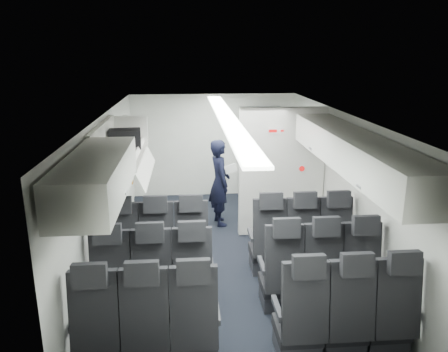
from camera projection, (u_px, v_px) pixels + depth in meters
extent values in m
cube|color=black|center=(226.00, 256.00, 6.61)|extent=(3.40, 6.00, 0.01)
cube|color=white|center=(226.00, 114.00, 6.02)|extent=(3.40, 6.00, 0.01)
cube|color=silver|center=(214.00, 146.00, 9.19)|extent=(3.40, 0.01, 2.15)
cube|color=silver|center=(261.00, 303.00, 3.44)|extent=(3.40, 0.01, 2.15)
cube|color=silver|center=(107.00, 192.00, 6.18)|extent=(0.01, 6.00, 2.15)
cube|color=silver|center=(341.00, 186.00, 6.46)|extent=(0.01, 6.00, 2.15)
cube|color=white|center=(226.00, 117.00, 6.03)|extent=(0.25, 5.52, 0.03)
cube|color=black|center=(126.00, 257.00, 5.99)|extent=(0.44, 0.46, 0.12)
cube|color=#2D2D33|center=(127.00, 267.00, 6.04)|extent=(0.42, 0.42, 0.22)
cube|color=black|center=(122.00, 233.00, 5.66)|extent=(0.44, 0.20, 0.80)
cube|color=black|center=(119.00, 205.00, 5.50)|extent=(0.30, 0.12, 0.23)
cube|color=#2D2D33|center=(108.00, 240.00, 5.87)|extent=(0.05, 0.40, 0.06)
cube|color=#2D2D33|center=(141.00, 238.00, 5.90)|extent=(0.05, 0.40, 0.06)
cube|color=black|center=(159.00, 256.00, 6.03)|extent=(0.44, 0.46, 0.12)
cube|color=#2D2D33|center=(160.00, 266.00, 6.07)|extent=(0.42, 0.42, 0.22)
cube|color=black|center=(157.00, 232.00, 5.69)|extent=(0.44, 0.20, 0.80)
cube|color=black|center=(155.00, 204.00, 5.54)|extent=(0.30, 0.12, 0.23)
cube|color=#2D2D33|center=(142.00, 238.00, 5.90)|extent=(0.05, 0.40, 0.06)
cube|color=#2D2D33|center=(175.00, 237.00, 5.94)|extent=(0.05, 0.40, 0.06)
cube|color=black|center=(192.00, 254.00, 6.07)|extent=(0.44, 0.46, 0.12)
cube|color=#2D2D33|center=(192.00, 265.00, 6.11)|extent=(0.42, 0.42, 0.22)
cube|color=black|center=(192.00, 231.00, 5.73)|extent=(0.44, 0.20, 0.80)
cube|color=black|center=(191.00, 203.00, 5.57)|extent=(0.30, 0.12, 0.23)
cube|color=#2D2D33|center=(175.00, 237.00, 5.94)|extent=(0.05, 0.40, 0.06)
cube|color=#2D2D33|center=(208.00, 236.00, 5.98)|extent=(0.05, 0.40, 0.06)
cube|color=black|center=(266.00, 252.00, 6.15)|extent=(0.44, 0.46, 0.12)
cube|color=#2D2D33|center=(266.00, 262.00, 6.19)|extent=(0.42, 0.42, 0.22)
cube|color=black|center=(270.00, 228.00, 5.82)|extent=(0.44, 0.20, 0.80)
cube|color=black|center=(271.00, 201.00, 5.66)|extent=(0.30, 0.12, 0.23)
cube|color=#2D2D33|center=(251.00, 235.00, 6.03)|extent=(0.05, 0.40, 0.06)
cube|color=#2D2D33|center=(282.00, 234.00, 6.06)|extent=(0.05, 0.40, 0.06)
cube|color=black|center=(297.00, 250.00, 6.19)|extent=(0.44, 0.46, 0.12)
cube|color=#2D2D33|center=(297.00, 261.00, 6.23)|extent=(0.42, 0.42, 0.22)
cube|color=black|center=(303.00, 227.00, 5.85)|extent=(0.44, 0.20, 0.80)
cube|color=black|center=(305.00, 200.00, 5.69)|extent=(0.30, 0.12, 0.23)
cube|color=#2D2D33|center=(283.00, 234.00, 6.06)|extent=(0.05, 0.40, 0.06)
cube|color=#2D2D33|center=(314.00, 232.00, 6.10)|extent=(0.05, 0.40, 0.06)
cube|color=black|center=(328.00, 249.00, 6.22)|extent=(0.44, 0.46, 0.12)
cube|color=#2D2D33|center=(327.00, 259.00, 6.27)|extent=(0.42, 0.42, 0.22)
cube|color=black|center=(335.00, 226.00, 5.89)|extent=(0.44, 0.20, 0.80)
cube|color=black|center=(339.00, 199.00, 5.73)|extent=(0.30, 0.12, 0.23)
cube|color=#2D2D33|center=(315.00, 232.00, 6.10)|extent=(0.05, 0.40, 0.06)
cube|color=#2D2D33|center=(345.00, 231.00, 6.14)|extent=(0.05, 0.40, 0.06)
cube|color=black|center=(116.00, 291.00, 5.13)|extent=(0.44, 0.46, 0.12)
cube|color=#2D2D33|center=(117.00, 303.00, 5.17)|extent=(0.42, 0.42, 0.22)
cube|color=black|center=(111.00, 266.00, 4.79)|extent=(0.44, 0.20, 0.80)
cube|color=black|center=(107.00, 234.00, 4.64)|extent=(0.30, 0.12, 0.23)
cube|color=#2D2D33|center=(95.00, 272.00, 5.01)|extent=(0.05, 0.40, 0.06)
cube|color=#2D2D33|center=(134.00, 270.00, 5.04)|extent=(0.05, 0.40, 0.06)
cube|color=black|center=(155.00, 290.00, 5.17)|extent=(0.44, 0.46, 0.12)
cube|color=#2D2D33|center=(156.00, 302.00, 5.21)|extent=(0.42, 0.42, 0.22)
cube|color=black|center=(152.00, 264.00, 4.83)|extent=(0.44, 0.20, 0.80)
cube|color=black|center=(150.00, 233.00, 4.67)|extent=(0.30, 0.12, 0.23)
cube|color=#2D2D33|center=(135.00, 270.00, 5.04)|extent=(0.05, 0.40, 0.06)
cube|color=#2D2D33|center=(173.00, 269.00, 5.08)|extent=(0.05, 0.40, 0.06)
cube|color=black|center=(193.00, 288.00, 5.20)|extent=(0.44, 0.46, 0.12)
cube|color=#2D2D33|center=(193.00, 300.00, 5.25)|extent=(0.42, 0.42, 0.22)
cube|color=black|center=(193.00, 262.00, 4.87)|extent=(0.44, 0.20, 0.80)
cube|color=black|center=(192.00, 231.00, 4.71)|extent=(0.30, 0.12, 0.23)
cube|color=#2D2D33|center=(174.00, 269.00, 5.08)|extent=(0.05, 0.40, 0.06)
cube|color=#2D2D33|center=(211.00, 267.00, 5.12)|extent=(0.05, 0.40, 0.06)
cube|color=black|center=(279.00, 284.00, 5.29)|extent=(0.44, 0.46, 0.12)
cube|color=#2D2D33|center=(278.00, 296.00, 5.33)|extent=(0.42, 0.42, 0.22)
cube|color=black|center=(284.00, 259.00, 4.95)|extent=(0.44, 0.20, 0.80)
cube|color=black|center=(287.00, 228.00, 4.80)|extent=(0.30, 0.12, 0.23)
cube|color=#2D2D33|center=(262.00, 265.00, 5.16)|extent=(0.05, 0.40, 0.06)
cube|color=#2D2D33|center=(298.00, 264.00, 5.20)|extent=(0.05, 0.40, 0.06)
cube|color=black|center=(315.00, 283.00, 5.32)|extent=(0.44, 0.46, 0.12)
cube|color=#2D2D33|center=(314.00, 294.00, 5.37)|extent=(0.42, 0.42, 0.22)
cube|color=black|center=(323.00, 257.00, 4.99)|extent=(0.44, 0.20, 0.80)
cube|color=black|center=(327.00, 227.00, 4.83)|extent=(0.30, 0.12, 0.23)
cube|color=#2D2D33|center=(299.00, 264.00, 5.20)|extent=(0.05, 0.40, 0.06)
cube|color=#2D2D33|center=(335.00, 262.00, 5.24)|extent=(0.05, 0.40, 0.06)
cube|color=black|center=(351.00, 281.00, 5.36)|extent=(0.44, 0.46, 0.12)
cube|color=#2D2D33|center=(350.00, 293.00, 5.41)|extent=(0.42, 0.42, 0.22)
cube|color=black|center=(361.00, 256.00, 5.03)|extent=(0.44, 0.20, 0.80)
cube|color=black|center=(366.00, 225.00, 4.87)|extent=(0.30, 0.12, 0.23)
cube|color=#2D2D33|center=(336.00, 262.00, 5.24)|extent=(0.05, 0.40, 0.06)
cube|color=#2D2D33|center=(371.00, 261.00, 5.27)|extent=(0.05, 0.40, 0.06)
cube|color=black|center=(103.00, 340.00, 4.27)|extent=(0.44, 0.46, 0.12)
cube|color=black|center=(94.00, 313.00, 3.93)|extent=(0.44, 0.20, 0.80)
cube|color=black|center=(89.00, 276.00, 3.77)|extent=(0.30, 0.12, 0.23)
cube|color=#2D2D33|center=(76.00, 318.00, 4.14)|extent=(0.05, 0.40, 0.06)
cube|color=#2D2D33|center=(123.00, 316.00, 4.18)|extent=(0.05, 0.40, 0.06)
cube|color=black|center=(149.00, 338.00, 4.30)|extent=(0.44, 0.46, 0.12)
cube|color=#2D2D33|center=(150.00, 351.00, 4.35)|extent=(0.42, 0.42, 0.22)
cube|color=black|center=(145.00, 310.00, 3.97)|extent=(0.44, 0.20, 0.80)
cube|color=black|center=(142.00, 274.00, 3.81)|extent=(0.30, 0.12, 0.23)
cube|color=#2D2D33|center=(124.00, 316.00, 4.18)|extent=(0.05, 0.40, 0.06)
cube|color=#2D2D33|center=(170.00, 313.00, 4.22)|extent=(0.05, 0.40, 0.06)
cube|color=black|center=(195.00, 335.00, 4.34)|extent=(0.44, 0.46, 0.12)
cube|color=#2D2D33|center=(195.00, 349.00, 4.39)|extent=(0.42, 0.42, 0.22)
cube|color=black|center=(194.00, 308.00, 4.01)|extent=(0.44, 0.20, 0.80)
cube|color=black|center=(193.00, 271.00, 3.85)|extent=(0.30, 0.12, 0.23)
cube|color=#2D2D33|center=(171.00, 313.00, 4.22)|extent=(0.05, 0.40, 0.06)
cube|color=#2D2D33|center=(217.00, 311.00, 4.25)|extent=(0.05, 0.40, 0.06)
cube|color=black|center=(297.00, 330.00, 4.43)|extent=(0.44, 0.46, 0.12)
cube|color=#2D2D33|center=(296.00, 343.00, 4.47)|extent=(0.42, 0.42, 0.22)
cube|color=black|center=(305.00, 303.00, 4.09)|extent=(0.44, 0.20, 0.80)
cube|color=black|center=(309.00, 267.00, 3.93)|extent=(0.30, 0.12, 0.23)
cube|color=#2D2D33|center=(277.00, 308.00, 4.30)|extent=(0.05, 0.40, 0.06)
cube|color=#2D2D33|center=(321.00, 306.00, 4.34)|extent=(0.05, 0.40, 0.06)
cube|color=black|center=(340.00, 327.00, 4.46)|extent=(0.44, 0.46, 0.12)
cube|color=#2D2D33|center=(339.00, 341.00, 4.51)|extent=(0.42, 0.42, 0.22)
cube|color=black|center=(352.00, 300.00, 4.13)|extent=(0.44, 0.20, 0.80)
cube|color=black|center=(357.00, 265.00, 3.97)|extent=(0.30, 0.12, 0.23)
cube|color=#2D2D33|center=(322.00, 306.00, 4.34)|extent=(0.05, 0.40, 0.06)
cube|color=#2D2D33|center=(365.00, 304.00, 4.37)|extent=(0.05, 0.40, 0.06)
cube|color=black|center=(383.00, 325.00, 4.50)|extent=(0.44, 0.46, 0.12)
cube|color=#2D2D33|center=(381.00, 338.00, 4.54)|extent=(0.42, 0.42, 0.22)
cube|color=black|center=(397.00, 298.00, 4.16)|extent=(0.44, 0.20, 0.80)
cube|color=black|center=(405.00, 263.00, 4.01)|extent=(0.30, 0.12, 0.23)
cube|color=#2D2D33|center=(366.00, 304.00, 4.38)|extent=(0.05, 0.40, 0.06)
cube|color=#2D2D33|center=(408.00, 302.00, 4.41)|extent=(0.05, 0.40, 0.06)
cube|color=white|center=(97.00, 177.00, 4.07)|extent=(0.52, 1.80, 0.40)
cylinder|color=slate|center=(125.00, 193.00, 4.13)|extent=(0.04, 0.10, 0.04)
cube|color=#9E9E93|center=(123.00, 155.00, 5.80)|extent=(0.52, 1.70, 0.04)
cube|color=white|center=(102.00, 141.00, 5.73)|extent=(0.06, 1.70, 0.44)
cube|color=white|center=(112.00, 155.00, 4.95)|extent=(0.52, 0.04, 0.40)
cube|color=white|center=(130.00, 129.00, 6.54)|extent=(0.52, 0.04, 0.40)
cube|color=white|center=(143.00, 163.00, 5.85)|extent=(0.21, 1.61, 0.38)
cube|color=white|center=(386.00, 170.00, 4.30)|extent=(0.52, 1.80, 0.40)
cylinder|color=slate|center=(360.00, 186.00, 4.32)|extent=(0.04, 0.10, 0.04)
cube|color=white|center=(330.00, 137.00, 5.98)|extent=(0.52, 1.70, 0.40)
cylinder|color=slate|center=(311.00, 149.00, 6.00)|extent=(0.04, 0.10, 0.04)
cube|color=silver|center=(281.00, 172.00, 7.16)|extent=(1.40, 0.12, 2.13)
cube|color=white|center=(276.00, 131.00, 6.89)|extent=(0.24, 0.01, 0.10)
cube|color=red|center=(273.00, 131.00, 6.87)|extent=(0.13, 0.01, 0.04)
cube|color=red|center=(282.00, 131.00, 6.88)|extent=(0.05, 0.01, 0.03)
cylinder|color=white|center=(302.00, 169.00, 7.10)|extent=(0.11, 0.01, 0.11)
cylinder|color=red|center=(302.00, 169.00, 7.09)|extent=(0.09, 0.01, 0.09)
cube|color=#939399|center=(260.00, 153.00, 9.03)|extent=(0.85, 0.50, 1.90)
cube|color=#3F3F42|center=(262.00, 178.00, 8.91)|extent=(0.80, 0.01, 0.02)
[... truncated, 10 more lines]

